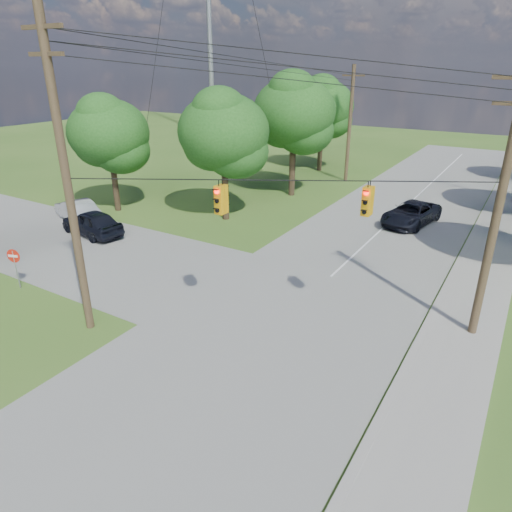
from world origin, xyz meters
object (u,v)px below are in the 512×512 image
Objects in this scene: car_main_north at (411,214)px; car_cross_silver at (77,210)px; pole_ne at (499,203)px; pole_sw at (66,178)px; pole_north_w at (350,124)px; do_not_enter_sign at (14,260)px; car_cross_dark at (92,223)px.

car_cross_silver is at bearing -140.11° from car_main_north.
pole_ne is 14.49m from car_main_north.
pole_sw is 1.20× the size of pole_north_w.
do_not_enter_sign is (-5.72, 0.60, -4.73)m from pole_sw.
pole_ne is (13.50, 7.60, -0.76)m from pole_sw.
pole_ne reaches higher than car_cross_dark.
pole_sw is 7.45m from do_not_enter_sign.
pole_ne is 2.22× the size of car_cross_dark.
pole_sw is 2.54× the size of car_cross_dark.
pole_ne is 5.18× the size of do_not_enter_sign.
pole_sw is 5.92× the size of do_not_enter_sign.
car_main_north is (7.89, 20.10, -5.47)m from pole_sw.
pole_north_w is 24.04m from car_cross_silver.
do_not_enter_sign is (-5.32, -29.00, -3.63)m from pole_north_w.
do_not_enter_sign is (2.92, -6.89, 0.66)m from car_cross_dark.
car_cross_dark is (-8.25, -22.11, -4.29)m from pole_north_w.
pole_sw is 12.64m from car_cross_dark.
do_not_enter_sign is (6.10, -8.30, 0.72)m from car_cross_silver.
pole_north_w reaches higher than car_cross_silver.
car_cross_dark is at bearing 93.12° from do_not_enter_sign.
car_cross_silver is (-25.32, 1.30, -4.69)m from pole_ne.
car_cross_silver is 22.68m from car_main_north.
pole_ne is 20.84m from do_not_enter_sign.
pole_ne is 1.05× the size of pole_north_w.
car_main_north is (16.54, 12.61, -0.08)m from car_cross_dark.
car_cross_dark is at bearing -110.45° from pole_north_w.
car_cross_silver reaches higher than car_main_north.
pole_ne is 2.31× the size of car_cross_silver.
car_cross_dark is (-8.65, 7.49, -5.39)m from pole_sw.
pole_north_w is at bearing 141.41° from car_main_north.
car_cross_dark is at bearing -132.38° from car_main_north.
car_cross_dark is 3.48m from car_cross_silver.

